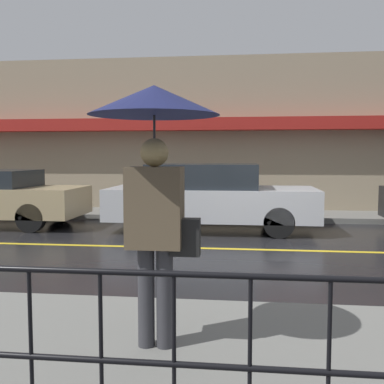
{
  "coord_description": "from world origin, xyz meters",
  "views": [
    {
      "loc": [
        -0.04,
        -8.11,
        1.7
      ],
      "look_at": [
        -0.82,
        -1.43,
        1.16
      ],
      "focal_mm": 42.0,
      "sensor_mm": 36.0,
      "label": 1
    }
  ],
  "objects": [
    {
      "name": "ground_plane",
      "position": [
        0.0,
        0.0,
        0.0
      ],
      "size": [
        80.0,
        80.0,
        0.0
      ],
      "primitive_type": "plane",
      "color": "black"
    },
    {
      "name": "sidewalk_near",
      "position": [
        0.0,
        -4.68,
        0.07
      ],
      "size": [
        28.0,
        2.64,
        0.14
      ],
      "color": "slate",
      "rests_on": "ground_plane"
    },
    {
      "name": "pedestrian",
      "position": [
        -0.75,
        -4.59,
        1.8
      ],
      "size": [
        1.04,
        1.04,
        2.11
      ],
      "color": "#333338",
      "rests_on": "sidewalk_near"
    },
    {
      "name": "railing_foreground",
      "position": [
        -0.0,
        -5.75,
        0.74
      ],
      "size": [
        12.0,
        0.04,
        0.94
      ],
      "color": "black",
      "rests_on": "sidewalk_near"
    },
    {
      "name": "lane_marking",
      "position": [
        0.0,
        0.0,
        0.0
      ],
      "size": [
        25.2,
        0.12,
        0.01
      ],
      "color": "gold",
      "rests_on": "ground_plane"
    },
    {
      "name": "building_storefront",
      "position": [
        0.0,
        5.17,
        2.31
      ],
      "size": [
        28.0,
        0.85,
        4.58
      ],
      "color": "gray",
      "rests_on": "ground_plane"
    },
    {
      "name": "car_silver",
      "position": [
        -0.83,
        2.07,
        0.77
      ],
      "size": [
        4.67,
        1.9,
        1.52
      ],
      "color": "#B2B5BA",
      "rests_on": "ground_plane"
    },
    {
      "name": "sidewalk_far",
      "position": [
        0.0,
        4.2,
        0.07
      ],
      "size": [
        28.0,
        1.69,
        0.14
      ],
      "color": "slate",
      "rests_on": "ground_plane"
    }
  ]
}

